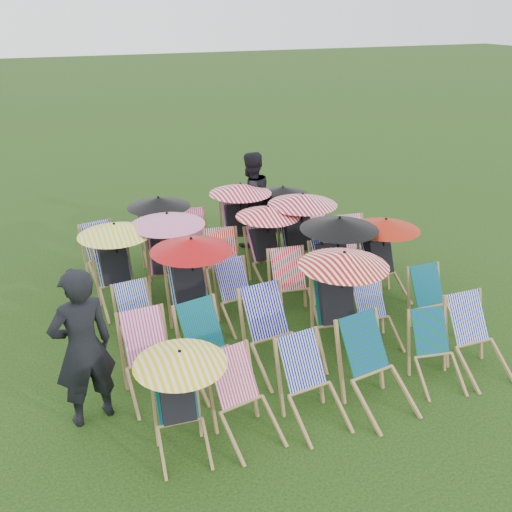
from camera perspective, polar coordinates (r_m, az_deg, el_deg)
name	(u,v)px	position (r m, az deg, el deg)	size (l,w,h in m)	color
ground	(272,319)	(8.73, 1.61, -6.35)	(100.00, 100.00, 0.00)	black
deckchair_0	(180,401)	(6.17, -7.58, -14.18)	(0.98, 1.03, 1.16)	#997447
deckchair_1	(245,401)	(6.38, -1.08, -14.25)	(0.74, 0.93, 0.92)	#997447
deckchair_2	(313,385)	(6.61, 5.77, -12.74)	(0.69, 0.91, 0.93)	#997447
deckchair_3	(378,369)	(6.90, 12.09, -10.99)	(0.79, 1.02, 1.02)	#997447
deckchair_4	(437,352)	(7.54, 17.67, -9.14)	(0.70, 0.87, 0.85)	#997447
deckchair_5	(479,339)	(7.89, 21.44, -7.75)	(0.65, 0.90, 0.95)	#997447
deckchair_6	(151,360)	(7.07, -10.47, -10.16)	(0.67, 0.91, 0.97)	#997447
deckchair_7	(211,348)	(7.18, -4.50, -9.17)	(0.80, 1.00, 0.97)	#997447
deckchair_8	(275,334)	(7.40, 1.94, -7.78)	(0.76, 1.00, 1.03)	#997447
deckchair_9	(341,302)	(7.71, 8.45, -4.60)	(1.20, 1.28, 1.43)	#997447
deckchair_10	(377,316)	(8.15, 11.98, -5.89)	(0.58, 0.79, 0.84)	#997447
deckchair_11	(435,303)	(8.65, 17.50, -4.49)	(0.63, 0.85, 0.89)	#997447
deckchair_12	(139,319)	(8.07, -11.62, -6.17)	(0.63, 0.82, 0.84)	#997447
deckchair_13	(192,284)	(8.18, -6.43, -2.84)	(1.17, 1.22, 1.39)	#997447
deckchair_14	(240,296)	(8.44, -1.66, -4.01)	(0.66, 0.87, 0.89)	#997447
deckchair_15	(293,287)	(8.64, 3.71, -3.10)	(0.75, 0.96, 0.96)	#997447
deckchair_16	(338,261)	(8.89, 8.23, -0.53)	(1.21, 1.27, 1.43)	#997447
deckchair_17	(384,257)	(9.34, 12.70, -0.12)	(1.09, 1.15, 1.29)	#997447
deckchair_18	(117,265)	(9.04, -13.76, -0.88)	(1.13, 1.19, 1.34)	#997447
deckchair_19	(167,255)	(9.16, -8.91, 0.07)	(1.18, 1.26, 1.40)	#997447
deckchair_20	(224,264)	(9.38, -3.19, -0.79)	(0.77, 0.98, 0.97)	#997447
deckchair_21	(268,243)	(9.65, 1.25, 1.30)	(1.09, 1.17, 1.30)	#997447
deckchair_22	(301,233)	(9.92, 4.52, 2.29)	(1.20, 1.27, 1.42)	#997447
deckchair_23	(356,245)	(10.33, 9.97, 1.07)	(0.70, 0.90, 0.90)	#997447
deckchair_24	(105,255)	(10.05, -14.83, 0.12)	(0.78, 0.97, 0.95)	#997447
deckchair_25	(159,233)	(10.22, -9.65, 2.31)	(1.11, 1.16, 1.31)	#997447
deckchair_26	(194,240)	(10.40, -6.24, 1.61)	(0.75, 0.95, 0.95)	#997447
deckchair_27	(239,219)	(10.63, -1.68, 3.70)	(1.16, 1.23, 1.37)	#997447
deckchair_28	(283,218)	(10.93, 2.67, 3.86)	(1.04, 1.08, 1.23)	#997447
deckchair_29	(319,227)	(11.20, 6.33, 2.92)	(0.57, 0.78, 0.82)	#997447
person_left	(83,348)	(6.59, -16.95, -8.78)	(0.70, 0.46, 1.91)	black
person_rear	(251,200)	(11.06, -0.53, 5.65)	(0.90, 0.70, 1.86)	black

